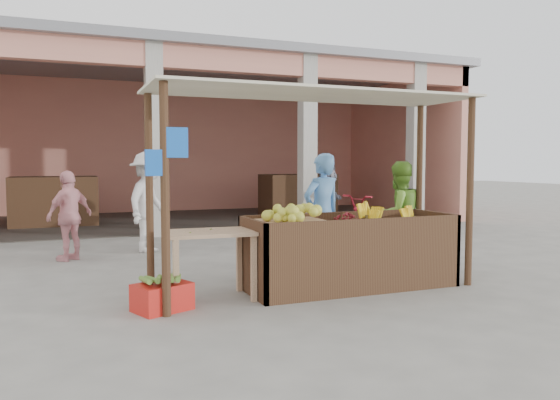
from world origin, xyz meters
name	(u,v)px	position (x,y,z in m)	size (l,w,h in m)	color
ground	(313,291)	(0.00, 0.00, 0.00)	(60.00, 60.00, 0.00)	slate
market_building	(175,120)	(0.05, 8.93, 2.70)	(14.40, 6.40, 4.20)	tan
fruit_stall	(350,255)	(0.50, 0.00, 0.40)	(2.60, 0.95, 0.80)	#4B331E
stall_awning	(311,127)	(-0.01, 0.06, 1.98)	(4.09, 1.35, 2.39)	#4B331E
banana_heap	(388,215)	(1.02, -0.04, 0.89)	(1.03, 0.56, 0.19)	yellow
melon_tray	(290,217)	(-0.28, 0.06, 0.90)	(0.84, 0.73, 0.22)	#AB7E58
berry_heap	(347,217)	(0.48, 0.05, 0.87)	(0.44, 0.36, 0.14)	maroon
side_table	(209,243)	(-1.27, 0.05, 0.64)	(0.99, 0.69, 0.78)	tan
papaya_pile	(209,223)	(-1.27, 0.05, 0.88)	(0.66, 0.38, 0.19)	#487E29
red_crate	(162,297)	(-1.85, -0.22, 0.14)	(0.55, 0.40, 0.29)	red
plantain_bundle	(162,279)	(-1.85, -0.22, 0.33)	(0.46, 0.32, 0.09)	olive
produce_sacks	(333,217)	(2.94, 5.18, 0.30)	(0.80, 0.75, 0.61)	maroon
vendor_blue	(322,209)	(0.58, 0.95, 0.89)	(0.67, 0.49, 1.79)	#558ECE
vendor_green	(399,213)	(1.72, 0.77, 0.83)	(0.79, 0.46, 1.65)	#73B034
motorcycle	(336,225)	(1.37, 2.05, 0.52)	(1.99, 0.69, 1.04)	#A51A28
shopper_a	(149,198)	(-1.42, 3.64, 0.94)	(1.21, 0.60, 1.88)	silver
shopper_b	(70,213)	(-2.71, 3.27, 0.76)	(0.89, 0.47, 1.52)	pink
shopper_d	(327,197)	(2.61, 4.82, 0.79)	(1.46, 0.60, 1.58)	#4B4A56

